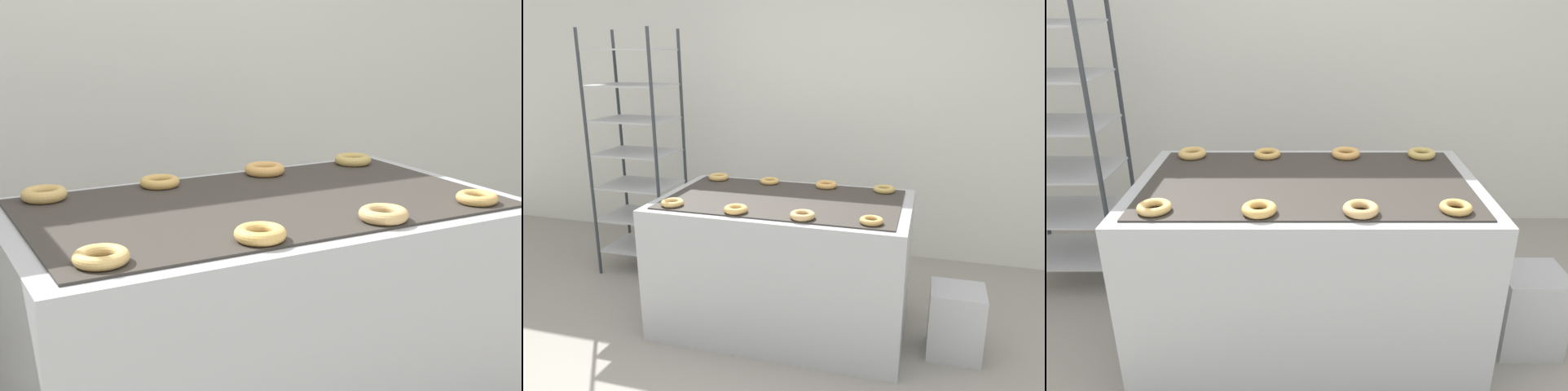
# 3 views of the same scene
# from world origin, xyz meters

# --- Properties ---
(wall_back) EXTENTS (8.00, 0.05, 2.80)m
(wall_back) POSITION_xyz_m (0.00, 2.12, 1.40)
(wall_back) COLOR silver
(wall_back) RESTS_ON ground_plane
(fryer_machine) EXTENTS (1.54, 0.92, 0.85)m
(fryer_machine) POSITION_xyz_m (0.00, 0.71, 0.42)
(fryer_machine) COLOR #B7BABF
(fryer_machine) RESTS_ON ground_plane
(glaze_bin) EXTENTS (0.30, 0.28, 0.41)m
(glaze_bin) POSITION_xyz_m (1.06, 0.65, 0.21)
(glaze_bin) COLOR #B7BABF
(glaze_bin) RESTS_ON ground_plane
(donut_near_left) EXTENTS (0.13, 0.13, 0.03)m
(donut_near_left) POSITION_xyz_m (-0.59, 0.39, 0.87)
(donut_near_left) COLOR #EBBD6A
(donut_near_left) RESTS_ON fryer_machine
(donut_near_midleft) EXTENTS (0.14, 0.14, 0.04)m
(donut_near_midleft) POSITION_xyz_m (-0.18, 0.37, 0.87)
(donut_near_midleft) COLOR #E9B45D
(donut_near_midleft) RESTS_ON fryer_machine
(donut_near_midright) EXTENTS (0.14, 0.14, 0.04)m
(donut_near_midright) POSITION_xyz_m (0.21, 0.37, 0.87)
(donut_near_midright) COLOR tan
(donut_near_midright) RESTS_ON fryer_machine
(donut_near_right) EXTENTS (0.13, 0.13, 0.03)m
(donut_near_right) POSITION_xyz_m (0.57, 0.39, 0.87)
(donut_near_right) COLOR tan
(donut_near_right) RESTS_ON fryer_machine
(donut_far_left) EXTENTS (0.14, 0.14, 0.04)m
(donut_far_left) POSITION_xyz_m (-0.58, 1.05, 0.87)
(donut_far_left) COLOR #E1B362
(donut_far_left) RESTS_ON fryer_machine
(donut_far_midleft) EXTENTS (0.13, 0.13, 0.03)m
(donut_far_midleft) POSITION_xyz_m (-0.20, 1.05, 0.87)
(donut_far_midleft) COLOR #E7B25B
(donut_far_midleft) RESTS_ON fryer_machine
(donut_far_midright) EXTENTS (0.14, 0.14, 0.04)m
(donut_far_midright) POSITION_xyz_m (0.20, 1.05, 0.87)
(donut_far_midright) COLOR #ECAC5A
(donut_far_midright) RESTS_ON fryer_machine
(donut_far_right) EXTENTS (0.14, 0.14, 0.03)m
(donut_far_right) POSITION_xyz_m (0.58, 1.05, 0.87)
(donut_far_right) COLOR #D6B25E
(donut_far_right) RESTS_ON fryer_machine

